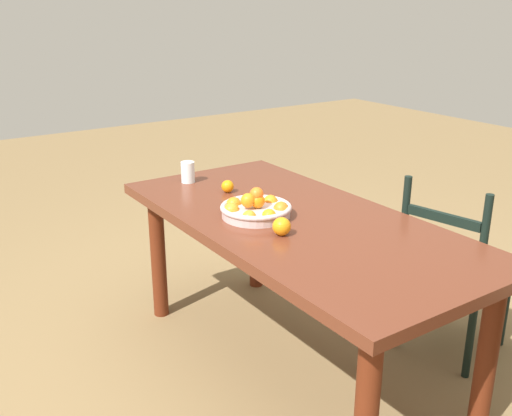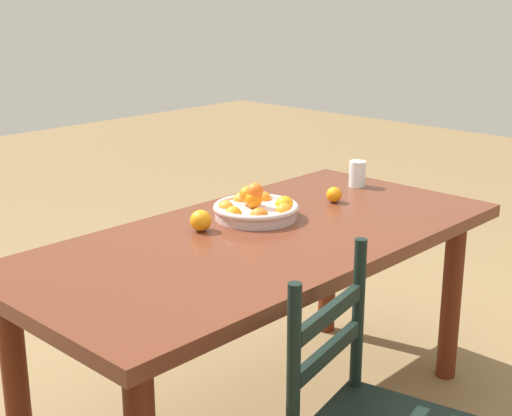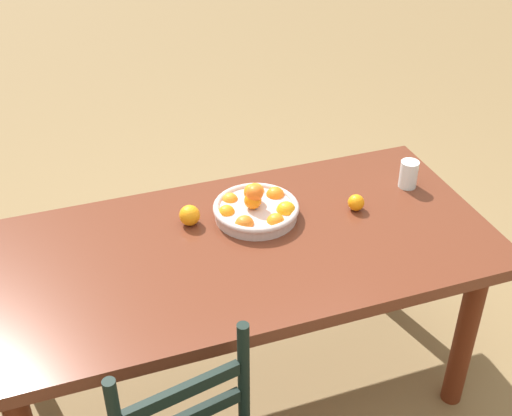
# 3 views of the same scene
# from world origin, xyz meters

# --- Properties ---
(dining_table) EXTENTS (1.84, 0.88, 0.76)m
(dining_table) POSITION_xyz_m (0.00, 0.00, 0.66)
(dining_table) COLOR #5D2B1B
(dining_table) RESTS_ON ground
(fruit_bowl) EXTENTS (0.32, 0.32, 0.14)m
(fruit_bowl) POSITION_xyz_m (-0.12, -0.14, 0.79)
(fruit_bowl) COLOR beige
(fruit_bowl) RESTS_ON dining_table
(orange_loose_0) EXTENTS (0.06, 0.06, 0.06)m
(orange_loose_0) POSITION_xyz_m (-0.49, -0.06, 0.79)
(orange_loose_0) COLOR orange
(orange_loose_0) RESTS_ON dining_table
(orange_loose_1) EXTENTS (0.08, 0.08, 0.08)m
(orange_loose_1) POSITION_xyz_m (0.13, -0.18, 0.80)
(orange_loose_1) COLOR orange
(orange_loose_1) RESTS_ON dining_table
(drinking_glass) EXTENTS (0.07, 0.07, 0.11)m
(drinking_glass) POSITION_xyz_m (-0.76, -0.14, 0.81)
(drinking_glass) COLOR silver
(drinking_glass) RESTS_ON dining_table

